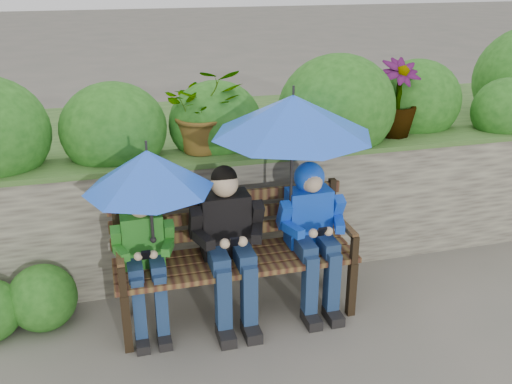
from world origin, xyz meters
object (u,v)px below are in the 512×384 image
object	(u,v)px
park_bench	(234,248)
umbrella_left	(148,170)
boy_left	(145,255)
umbrella_right	(293,115)
boy_right	(312,224)
boy_middle	(228,239)

from	to	relation	value
park_bench	umbrella_left	bearing A→B (deg)	-169.29
park_bench	boy_left	distance (m)	0.64
umbrella_right	park_bench	bearing A→B (deg)	174.33
park_bench	umbrella_left	xyz separation A→B (m)	(-0.57, -0.11, 0.68)
park_bench	boy_right	distance (m)	0.59
park_bench	umbrella_left	size ratio (longest dim) A/B	2.04
park_bench	boy_left	bearing A→B (deg)	-173.86
boy_right	umbrella_left	xyz separation A→B (m)	(-1.14, -0.04, 0.54)
boy_left	umbrella_left	world-z (taller)	umbrella_left
boy_middle	park_bench	bearing A→B (deg)	53.06
boy_left	boy_middle	xyz separation A→B (m)	(0.57, -0.01, 0.05)
park_bench	umbrella_right	bearing A→B (deg)	-5.67
boy_left	umbrella_left	xyz separation A→B (m)	(0.06, -0.04, 0.62)
boy_left	park_bench	bearing A→B (deg)	6.14
boy_right	umbrella_left	bearing A→B (deg)	-177.80
park_bench	boy_middle	size ratio (longest dim) A/B	1.51
boy_right	umbrella_left	world-z (taller)	umbrella_left
boy_left	umbrella_left	size ratio (longest dim) A/B	1.21
boy_left	boy_middle	size ratio (longest dim) A/B	0.89
boy_left	boy_middle	world-z (taller)	boy_middle
boy_middle	boy_right	size ratio (longest dim) A/B	1.04
park_bench	boy_left	xyz separation A→B (m)	(-0.64, -0.07, 0.07)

